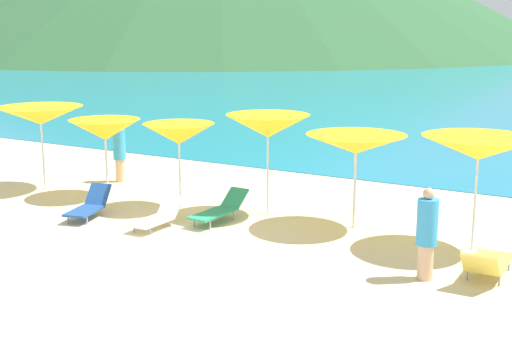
% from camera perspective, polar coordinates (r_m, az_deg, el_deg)
% --- Properties ---
extents(ground_plane, '(50.00, 100.00, 0.30)m').
position_cam_1_polar(ground_plane, '(22.50, 6.88, 0.12)').
color(ground_plane, beige).
extents(umbrella_0, '(2.33, 2.33, 2.28)m').
position_cam_1_polar(umbrella_0, '(19.46, -17.30, 4.34)').
color(umbrella_0, silver).
rests_on(umbrella_0, ground_plane).
extents(umbrella_1, '(1.98, 1.98, 2.03)m').
position_cam_1_polar(umbrella_1, '(18.23, -12.31, 3.28)').
color(umbrella_1, silver).
rests_on(umbrella_1, ground_plane).
extents(umbrella_2, '(1.75, 1.75, 2.09)m').
position_cam_1_polar(umbrella_2, '(16.76, -6.36, 3.00)').
color(umbrella_2, silver).
rests_on(umbrella_2, ground_plane).
extents(umbrella_3, '(2.10, 2.10, 2.39)m').
position_cam_1_polar(umbrella_3, '(16.02, 0.99, 3.67)').
color(umbrella_3, silver).
rests_on(umbrella_3, ground_plane).
extents(umbrella_4, '(2.37, 2.37, 2.09)m').
position_cam_1_polar(umbrella_4, '(15.14, 8.22, 2.16)').
color(umbrella_4, silver).
rests_on(umbrella_4, ground_plane).
extents(umbrella_5, '(2.45, 2.45, 2.29)m').
position_cam_1_polar(umbrella_5, '(14.17, 17.83, 1.76)').
color(umbrella_5, silver).
rests_on(umbrella_5, ground_plane).
extents(lounge_chair_0, '(0.89, 1.52, 0.67)m').
position_cam_1_polar(lounge_chair_0, '(16.61, -13.56, -2.80)').
color(lounge_chair_0, '#1E478C').
rests_on(lounge_chair_0, ground_plane).
extents(lounge_chair_1, '(0.60, 1.77, 0.63)m').
position_cam_1_polar(lounge_chair_1, '(15.85, -3.00, -3.17)').
color(lounge_chair_1, '#268C66').
rests_on(lounge_chair_1, ground_plane).
extents(lounge_chair_2, '(0.65, 1.65, 0.66)m').
position_cam_1_polar(lounge_chair_2, '(12.98, 18.45, -7.21)').
color(lounge_chair_2, '#D8BF4C').
rests_on(lounge_chair_2, ground_plane).
extents(lounge_chair_3, '(0.54, 1.40, 0.62)m').
position_cam_1_polar(lounge_chair_3, '(15.52, -8.08, -3.75)').
color(lounge_chair_3, white).
rests_on(lounge_chair_3, ground_plane).
extents(beachgoer_0, '(0.37, 0.37, 1.66)m').
position_cam_1_polar(beachgoer_0, '(12.49, 13.87, -4.94)').
color(beachgoer_0, '#DBAA84').
rests_on(beachgoer_0, ground_plane).
extents(beachgoer_1, '(0.36, 0.36, 1.70)m').
position_cam_1_polar(beachgoer_1, '(20.09, -11.16, 1.59)').
color(beachgoer_1, '#DBAA84').
rests_on(beachgoer_1, ground_plane).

